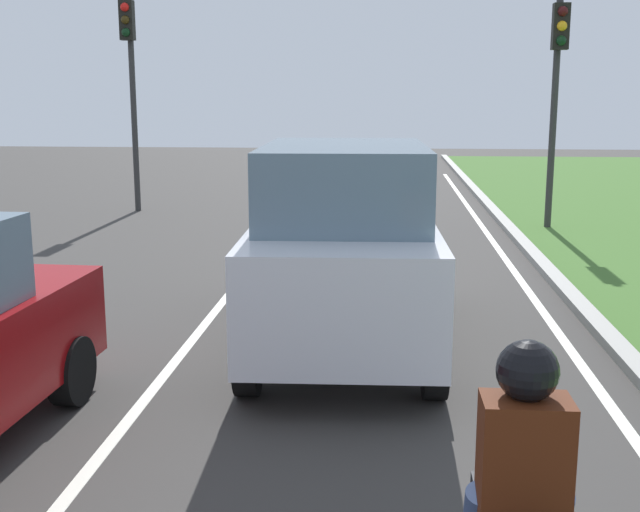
{
  "coord_description": "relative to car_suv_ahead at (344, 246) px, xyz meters",
  "views": [
    {
      "loc": [
        1.52,
        1.03,
        2.8
      ],
      "look_at": [
        0.86,
        8.92,
        1.2
      ],
      "focal_mm": 44.93,
      "sensor_mm": 36.0,
      "label": 1
    }
  ],
  "objects": [
    {
      "name": "ground_plane",
      "position": [
        -1.07,
        4.32,
        -1.17
      ],
      "size": [
        60.0,
        60.0,
        0.0
      ],
      "primitive_type": "plane",
      "color": "#383533"
    },
    {
      "name": "traffic_light_near_right",
      "position": [
        3.86,
        8.27,
        2.12
      ],
      "size": [
        0.32,
        0.5,
        4.95
      ],
      "color": "#2D2D2D",
      "rests_on": "ground"
    },
    {
      "name": "car_suv_ahead",
      "position": [
        0.0,
        0.0,
        0.0
      ],
      "size": [
        2.1,
        4.56,
        2.28
      ],
      "rotation": [
        0.0,
        0.0,
        0.03
      ],
      "color": "silver",
      "rests_on": "ground"
    },
    {
      "name": "lane_line_right_edge",
      "position": [
        2.53,
        4.32,
        -1.16
      ],
      "size": [
        0.12,
        32.0,
        0.01
      ],
      "primitive_type": "cube",
      "color": "silver",
      "rests_on": "ground"
    },
    {
      "name": "lane_line_center",
      "position": [
        -1.77,
        4.32,
        -1.16
      ],
      "size": [
        0.12,
        32.0,
        0.01
      ],
      "primitive_type": "cube",
      "color": "silver",
      "rests_on": "ground"
    },
    {
      "name": "traffic_light_overhead_left",
      "position": [
        -5.62,
        10.29,
        2.33
      ],
      "size": [
        0.32,
        0.5,
        5.16
      ],
      "color": "#2D2D2D",
      "rests_on": "ground"
    },
    {
      "name": "rider_person",
      "position": [
        1.09,
        -5.22,
        0.02
      ],
      "size": [
        0.5,
        0.4,
        1.16
      ],
      "rotation": [
        0.0,
        0.0,
        0.01
      ],
      "color": "#4C1E0C",
      "rests_on": "ground"
    },
    {
      "name": "curb_right",
      "position": [
        3.03,
        4.32,
        -1.11
      ],
      "size": [
        0.24,
        48.0,
        0.12
      ],
      "primitive_type": "cube",
      "color": "#9E9B93",
      "rests_on": "ground"
    }
  ]
}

